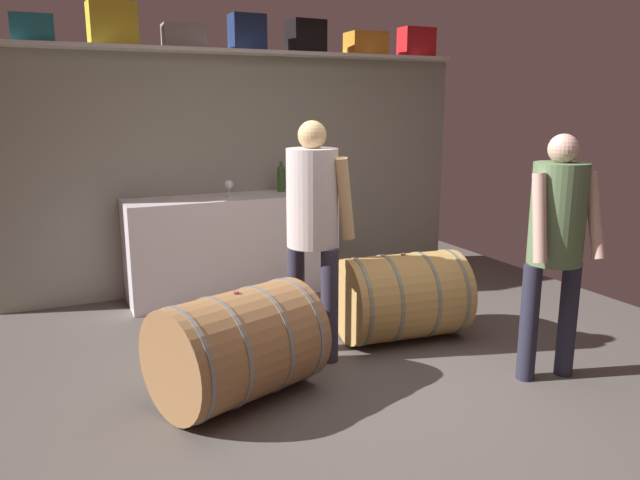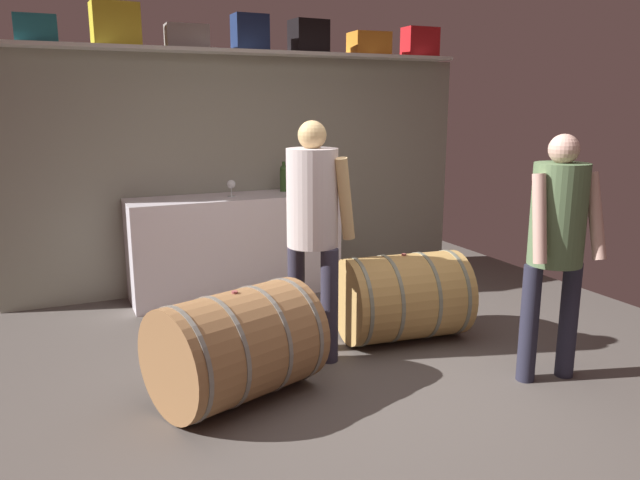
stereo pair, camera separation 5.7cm
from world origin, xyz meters
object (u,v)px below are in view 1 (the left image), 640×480
Objects in this scene: wine_bottle_green at (281,178)px; visitor_tasting at (313,216)px; work_cabinet at (233,246)px; wine_barrel_far at (238,346)px; toolcase_grey at (184,36)px; wine_glass at (229,185)px; toolcase_black at (306,36)px; toolcase_orange at (366,44)px; toolcase_navy at (247,33)px; winemaker_pouring at (557,233)px; toolcase_red at (416,42)px; toolcase_teal at (32,29)px; wine_bottle_clear at (313,177)px; toolcase_yellow at (112,24)px; wine_barrel_near at (402,296)px; red_funnel at (302,185)px.

wine_bottle_green is 0.17× the size of visitor_tasting.
work_cabinet reaches higher than wine_barrel_far.
work_cabinet is (0.32, -0.19, -1.85)m from toolcase_grey.
wine_glass is 0.09× the size of visitor_tasting.
toolcase_orange is at bearing -3.51° from toolcase_black.
winemaker_pouring is at bearing -69.73° from toolcase_navy.
toolcase_red is 4.00m from wine_barrel_far.
toolcase_grey is 0.23× the size of winemaker_pouring.
toolcase_orange is at bearing 114.63° from visitor_tasting.
toolcase_teal is 2.63m from wine_bottle_clear.
toolcase_teal is at bearing -33.23° from winemaker_pouring.
toolcase_yellow is 1.20× the size of toolcase_navy.
visitor_tasting is at bearing -114.40° from wine_bottle_clear.
toolcase_navy is 1.94m from work_cabinet.
toolcase_black is 1.04× the size of wine_bottle_clear.
winemaker_pouring reaches higher than wine_glass.
wine_barrel_near is at bearing -62.27° from work_cabinet.
toolcase_navy is (1.16, 0.00, -0.01)m from toolcase_yellow.
toolcase_navy is at bearing 147.03° from visitor_tasting.
toolcase_teal is at bearing -178.85° from toolcase_red.
wine_bottle_green is 0.25m from red_funnel.
toolcase_grey is 0.99× the size of toolcase_orange.
wine_barrel_near is (2.35, -1.77, -2.00)m from toolcase_teal.
toolcase_red reaches higher than wine_barrel_far.
winemaker_pouring is at bearing -54.25° from toolcase_yellow.
wine_bottle_green is (1.44, -0.08, -1.33)m from toolcase_yellow.
visitor_tasting is at bearing -26.91° from winemaker_pouring.
red_funnel is at bearing 9.76° from wine_bottle_green.
wine_glass is at bearing 55.06° from wine_barrel_far.
toolcase_teal is 2.06× the size of wine_glass.
toolcase_teal is at bearing 148.94° from wine_barrel_near.
toolcase_red is at bearing -3.23° from toolcase_yellow.
toolcase_teal is 3.10m from wine_barrel_far.
toolcase_teal is at bearing -178.28° from toolcase_grey.
wine_bottle_clear is 0.81m from wine_glass.
wine_bottle_green is at bearing -2.48° from toolcase_teal.
work_cabinet is 1.70m from visitor_tasting.
winemaker_pouring is (-0.74, -2.75, -1.40)m from toolcase_red.
toolcase_grey is 1.52m from wine_bottle_green.
wine_glass reaches higher than work_cabinet.
toolcase_black is at bearing -178.85° from toolcase_red.
toolcase_yellow reaches higher than toolcase_red.
toolcase_red is 3.16× the size of red_funnel.
toolcase_black is at bearing 38.04° from wine_barrel_far.
toolcase_yellow is at bearing 171.31° from wine_bottle_clear.
red_funnel is 0.10× the size of wine_barrel_far.
toolcase_grey is 0.58m from toolcase_navy.
toolcase_grey reaches higher than wine_barrel_near.
toolcase_teal is at bearing 93.66° from wine_barrel_far.
visitor_tasting is (-1.23, 0.96, 0.04)m from winemaker_pouring.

